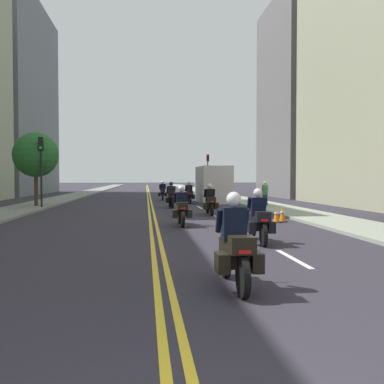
{
  "coord_description": "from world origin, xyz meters",
  "views": [
    {
      "loc": [
        -0.31,
        -1.97,
        1.91
      ],
      "look_at": [
        2.2,
        21.66,
        1.14
      ],
      "focal_mm": 40.89,
      "sensor_mm": 36.0,
      "label": 1
    }
  ],
  "objects": [
    {
      "name": "motorcycle_3",
      "position": [
        3.0,
        20.38,
        0.65
      ],
      "size": [
        0.76,
        2.17,
        1.61
      ],
      "rotation": [
        0.0,
        0.0,
        -0.01
      ],
      "color": "black",
      "rests_on": "ground"
    },
    {
      "name": "sidewalk_right",
      "position": [
        7.73,
        48.0,
        0.06
      ],
      "size": [
        2.84,
        144.0,
        0.12
      ],
      "primitive_type": "cube",
      "color": "gray",
      "rests_on": "ground"
    },
    {
      "name": "motorcycle_0",
      "position": [
        1.21,
        5.39,
        0.68
      ],
      "size": [
        0.76,
        2.14,
        1.67
      ],
      "rotation": [
        0.0,
        0.0,
        0.01
      ],
      "color": "black",
      "rests_on": "ground"
    },
    {
      "name": "street_tree_0",
      "position": [
        -7.34,
        27.05,
        3.39
      ],
      "size": [
        2.88,
        2.88,
        4.84
      ],
      "color": "#483625",
      "rests_on": "ground"
    },
    {
      "name": "motorcycle_2",
      "position": [
        1.11,
        15.38,
        0.66
      ],
      "size": [
        0.76,
        2.22,
        1.61
      ],
      "rotation": [
        0.0,
        0.0,
        -0.0
      ],
      "color": "black",
      "rests_on": "ground"
    },
    {
      "name": "sidewalk_left",
      "position": [
        -7.73,
        48.0,
        0.06
      ],
      "size": [
        2.84,
        144.0,
        0.12
      ],
      "primitive_type": "cube",
      "color": "gray",
      "rests_on": "ground"
    },
    {
      "name": "motorcycle_5",
      "position": [
        2.93,
        30.67,
        0.68
      ],
      "size": [
        0.77,
        2.19,
        1.65
      ],
      "rotation": [
        0.0,
        0.0,
        0.03
      ],
      "color": "black",
      "rests_on": "ground"
    },
    {
      "name": "traffic_cone_0",
      "position": [
        5.25,
        16.17,
        0.32
      ],
      "size": [
        0.37,
        0.37,
        0.64
      ],
      "color": "black",
      "rests_on": "ground"
    },
    {
      "name": "parked_truck",
      "position": [
        4.91,
        32.17,
        1.27
      ],
      "size": [
        2.2,
        6.5,
        2.8
      ],
      "color": "silver",
      "rests_on": "ground"
    },
    {
      "name": "building_right_2",
      "position": [
        15.91,
        41.64,
        9.96
      ],
      "size": [
        6.97,
        12.05,
        19.92
      ],
      "color": "slate",
      "rests_on": "ground"
    },
    {
      "name": "motorcycle_6",
      "position": [
        1.14,
        35.87,
        0.67
      ],
      "size": [
        0.77,
        2.23,
        1.67
      ],
      "rotation": [
        0.0,
        0.0,
        -0.02
      ],
      "color": "black",
      "rests_on": "ground"
    },
    {
      "name": "centreline_yellow_outer",
      "position": [
        0.12,
        48.0,
        0.0
      ],
      "size": [
        0.12,
        132.0,
        0.01
      ],
      "primitive_type": "cube",
      "color": "yellow",
      "rests_on": "ground"
    },
    {
      "name": "traffic_light_near",
      "position": [
        -6.71,
        25.75,
        3.06
      ],
      "size": [
        0.28,
        0.38,
        4.43
      ],
      "color": "black",
      "rests_on": "ground"
    },
    {
      "name": "centreline_yellow_inner",
      "position": [
        -0.12,
        48.0,
        0.0
      ],
      "size": [
        0.12,
        132.0,
        0.01
      ],
      "primitive_type": "cube",
      "color": "yellow",
      "rests_on": "ground"
    },
    {
      "name": "motorcycle_4",
      "position": [
        1.32,
        26.02,
        0.66
      ],
      "size": [
        0.78,
        2.28,
        1.67
      ],
      "rotation": [
        0.0,
        0.0,
        0.04
      ],
      "color": "black",
      "rests_on": "ground"
    },
    {
      "name": "lane_dashes_white",
      "position": [
        3.15,
        29.0,
        0.0
      ],
      "size": [
        0.14,
        56.4,
        0.01
      ],
      "color": "silver",
      "rests_on": "ground"
    },
    {
      "name": "traffic_light_far",
      "position": [
        6.71,
        47.22,
        3.19
      ],
      "size": [
        0.28,
        0.38,
        4.58
      ],
      "color": "black",
      "rests_on": "ground"
    },
    {
      "name": "motorcycle_1",
      "position": [
        2.96,
        10.47,
        0.67
      ],
      "size": [
        0.78,
        2.25,
        1.6
      ],
      "rotation": [
        0.0,
        0.0,
        -0.04
      ],
      "color": "black",
      "rests_on": "ground"
    },
    {
      "name": "traffic_cone_2",
      "position": [
        5.6,
        16.44,
        0.34
      ],
      "size": [
        0.37,
        0.37,
        0.68
      ],
      "color": "black",
      "rests_on": "ground"
    },
    {
      "name": "building_left_2",
      "position": [
        -16.85,
        51.44,
        11.18
      ],
      "size": [
        8.85,
        19.59,
        22.37
      ],
      "color": "slate",
      "rests_on": "ground"
    },
    {
      "name": "pedestrian_1",
      "position": [
        7.38,
        25.65,
        0.87
      ],
      "size": [
        0.42,
        0.39,
        1.69
      ],
      "rotation": [
        0.0,
        0.0,
        5.65
      ],
      "color": "#212D39",
      "rests_on": "ground"
    },
    {
      "name": "ground_plane",
      "position": [
        0.0,
        48.0,
        0.0
      ],
      "size": [
        264.0,
        264.0,
        0.0
      ],
      "primitive_type": "plane",
      "color": "#2D2A35"
    }
  ]
}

